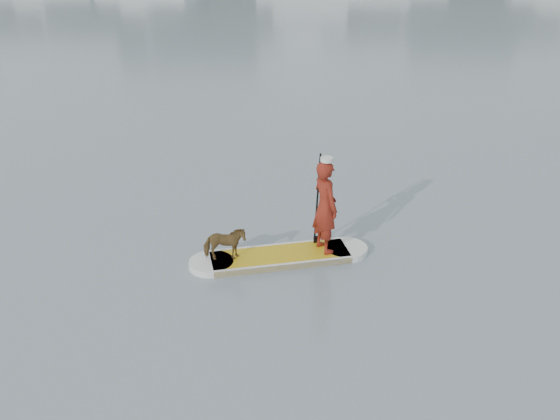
{
  "coord_description": "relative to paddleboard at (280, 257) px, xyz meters",
  "views": [
    {
      "loc": [
        3.11,
        -11.94,
        5.7
      ],
      "look_at": [
        2.57,
        -2.12,
        1.0
      ],
      "focal_mm": 40.0,
      "sensor_mm": 36.0,
      "label": 1
    }
  ],
  "objects": [
    {
      "name": "ground",
      "position": [
        -2.57,
        2.12,
        -0.06
      ],
      "size": [
        140.0,
        140.0,
        0.0
      ],
      "primitive_type": "plane",
      "color": "slate",
      "rests_on": "ground"
    },
    {
      "name": "paddle",
      "position": [
        0.65,
        0.46,
        0.74
      ],
      "size": [
        0.11,
        0.3,
        2.0
      ],
      "rotation": [
        0.0,
        0.0,
        0.26
      ],
      "color": "black",
      "rests_on": "ground"
    },
    {
      "name": "paddleboard",
      "position": [
        0.0,
        0.0,
        0.0
      ],
      "size": [
        3.21,
        1.45,
        0.12
      ],
      "rotation": [
        0.0,
        0.0,
        0.26
      ],
      "color": "gold",
      "rests_on": "ground"
    },
    {
      "name": "paddler",
      "position": [
        0.79,
        0.21,
        0.92
      ],
      "size": [
        0.67,
        0.75,
        1.73
      ],
      "primitive_type": "imported",
      "rotation": [
        0.0,
        0.0,
        2.09
      ],
      "color": "maroon",
      "rests_on": "paddleboard"
    },
    {
      "name": "white_cap",
      "position": [
        0.79,
        0.21,
        1.82
      ],
      "size": [
        0.22,
        0.22,
        0.07
      ],
      "primitive_type": "cylinder",
      "color": "silver",
      "rests_on": "paddler"
    },
    {
      "name": "dog",
      "position": [
        -0.96,
        -0.26,
        0.37
      ],
      "size": [
        0.79,
        0.46,
        0.63
      ],
      "primitive_type": "imported",
      "rotation": [
        0.0,
        0.0,
        1.75
      ],
      "color": "#52371C",
      "rests_on": "paddleboard"
    }
  ]
}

